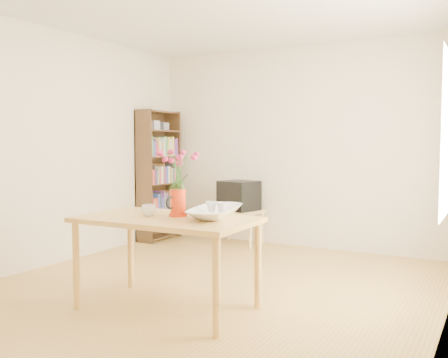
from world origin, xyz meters
The scene contains 11 objects.
room centered at (0.03, 0.00, 1.30)m, with size 4.50×4.50×4.50m.
table centered at (0.00, -0.64, 0.67)m, with size 1.43×0.83×0.75m.
tv_stand centered at (-0.70, 1.97, 0.39)m, with size 0.60×0.45×0.46m.
bookshelf centered at (-1.85, 1.75, 0.84)m, with size 0.28×0.70×1.80m.
pitcher centered at (0.04, -0.55, 0.85)m, with size 0.15×0.22×0.22m.
flowers centered at (0.04, -0.55, 1.14)m, with size 0.25×0.25×0.36m, color #BA2B5D, non-canonical shape.
mug centered at (-0.18, -0.65, 0.80)m, with size 0.12×0.12×0.09m, color white.
bowl centered at (0.34, -0.45, 0.99)m, with size 0.50×0.50×0.48m, color white.
teacup_a centered at (0.30, -0.45, 0.94)m, with size 0.08×0.08×0.07m, color white.
teacup_b centered at (0.38, -0.43, 0.94)m, with size 0.07×0.07×0.07m, color white.
television centered at (-0.70, 1.98, 0.66)m, with size 0.53×0.51×0.39m.
Camera 1 is at (2.32, -3.89, 1.33)m, focal length 40.00 mm.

